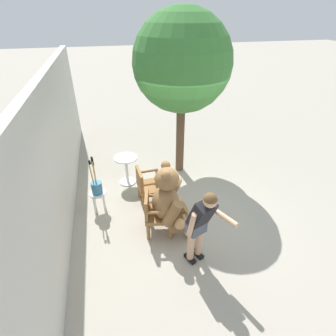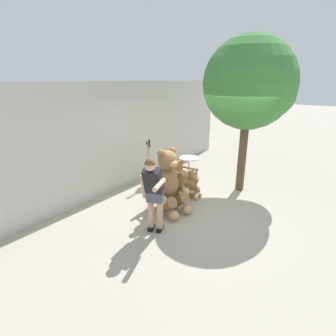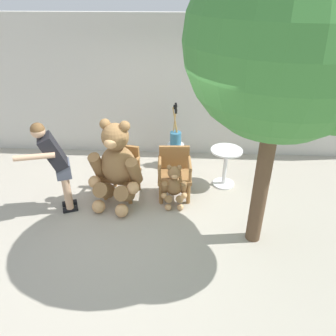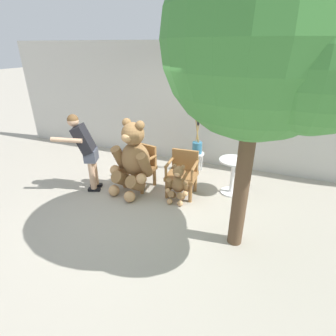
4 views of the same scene
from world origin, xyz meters
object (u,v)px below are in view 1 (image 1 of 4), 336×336
object	(u,v)px
white_stool	(98,197)
round_side_table	(126,167)
wooden_chair_left	(156,212)
teddy_bear_small	(160,187)
person_visitor	(201,221)
teddy_bear_large	(170,200)
brush_bucket	(96,186)
patio_tree	(183,64)
wooden_chair_right	(148,185)

from	to	relation	value
white_stool	round_side_table	xyz separation A→B (m)	(0.92, -0.70, 0.09)
wooden_chair_left	teddy_bear_small	bearing A→B (deg)	-17.10
person_visitor	white_stool	xyz separation A→B (m)	(1.79, 1.60, -0.56)
wooden_chair_left	teddy_bear_large	xyz separation A→B (m)	(-0.03, -0.26, 0.25)
teddy_bear_small	round_side_table	xyz separation A→B (m)	(0.90, 0.64, 0.09)
teddy_bear_large	brush_bucket	bearing A→B (deg)	55.38
wooden_chair_left	teddy_bear_small	distance (m)	0.96
wooden_chair_left	teddy_bear_large	bearing A→B (deg)	-96.56
teddy_bear_large	patio_tree	xyz separation A→B (m)	(2.23, -0.87, 1.98)
teddy_bear_large	person_visitor	size ratio (longest dim) A/B	0.94
round_side_table	patio_tree	world-z (taller)	patio_tree
wooden_chair_right	wooden_chair_left	bearing A→B (deg)	-179.92
wooden_chair_left	brush_bucket	distance (m)	1.40
teddy_bear_large	brush_bucket	world-z (taller)	teddy_bear_large
wooden_chair_left	teddy_bear_large	size ratio (longest dim) A/B	0.59
teddy_bear_large	teddy_bear_small	bearing A→B (deg)	-1.37
wooden_chair_right	white_stool	world-z (taller)	wooden_chair_right
white_stool	teddy_bear_large	bearing A→B (deg)	-124.68
wooden_chair_right	round_side_table	bearing A→B (deg)	21.95
teddy_bear_large	round_side_table	world-z (taller)	teddy_bear_large
wooden_chair_right	white_stool	bearing A→B (deg)	90.96
wooden_chair_right	brush_bucket	size ratio (longest dim) A/B	1.00
wooden_chair_left	person_visitor	size ratio (longest dim) A/B	0.55
wooden_chair_left	wooden_chair_right	size ratio (longest dim) A/B	1.00
round_side_table	patio_tree	xyz separation A→B (m)	(0.39, -1.49, 2.25)
wooden_chair_left	round_side_table	distance (m)	1.84
teddy_bear_small	wooden_chair_left	bearing A→B (deg)	162.90
round_side_table	wooden_chair_left	bearing A→B (deg)	-168.56
teddy_bear_small	brush_bucket	world-z (taller)	brush_bucket
wooden_chair_right	brush_bucket	distance (m)	1.08
person_visitor	round_side_table	distance (m)	2.89
brush_bucket	patio_tree	xyz separation A→B (m)	(1.31, -2.19, 2.05)
teddy_bear_large	brush_bucket	size ratio (longest dim) A/B	1.70
teddy_bear_large	round_side_table	bearing A→B (deg)	18.73
wooden_chair_right	brush_bucket	bearing A→B (deg)	91.02
white_stool	brush_bucket	xyz separation A→B (m)	(-0.00, 0.00, 0.29)
person_visitor	round_side_table	bearing A→B (deg)	18.40
teddy_bear_large	white_stool	bearing A→B (deg)	55.32
patio_tree	wooden_chair_left	bearing A→B (deg)	152.81
teddy_bear_large	teddy_bear_small	xyz separation A→B (m)	(0.94, -0.02, -0.36)
teddy_bear_large	person_visitor	xyz separation A→B (m)	(-0.87, -0.28, 0.20)
teddy_bear_large	teddy_bear_small	size ratio (longest dim) A/B	2.01
white_stool	brush_bucket	distance (m)	0.29
teddy_bear_large	patio_tree	size ratio (longest dim) A/B	0.38
teddy_bear_large	white_stool	distance (m)	1.65
teddy_bear_large	patio_tree	world-z (taller)	patio_tree
teddy_bear_large	person_visitor	distance (m)	0.94
wooden_chair_right	round_side_table	distance (m)	0.97
wooden_chair_left	wooden_chair_right	world-z (taller)	same
brush_bucket	patio_tree	distance (m)	3.28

